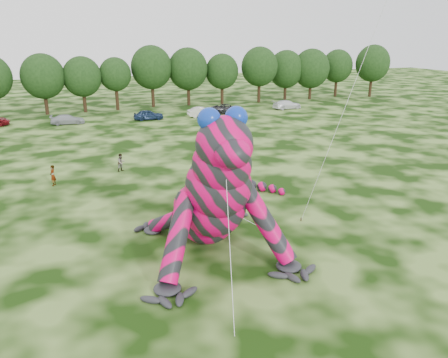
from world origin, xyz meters
TOP-DOWN VIEW (x-y plane):
  - ground at (0.00, 0.00)m, footprint 240.00×240.00m
  - inflatable_gecko at (-0.06, 5.96)m, footprint 15.25×18.03m
  - tree_7 at (-10.08, 56.80)m, footprint 6.68×6.01m
  - tree_8 at (-4.22, 56.99)m, footprint 6.14×5.53m
  - tree_9 at (1.06, 57.35)m, footprint 5.27×4.74m
  - tree_10 at (7.40, 58.58)m, footprint 7.09×6.38m
  - tree_11 at (13.79, 58.20)m, footprint 7.01×6.31m
  - tree_12 at (20.01, 57.74)m, footprint 5.99×5.39m
  - tree_13 at (27.13, 57.13)m, footprint 6.83×6.15m
  - tree_14 at (33.46, 58.72)m, footprint 6.82×6.14m
  - tree_15 at (38.47, 57.77)m, footprint 7.17×6.45m
  - tree_16 at (45.45, 59.37)m, footprint 6.26×5.63m
  - tree_17 at (51.95, 56.66)m, footprint 6.98×6.28m
  - car_3 at (-7.19, 47.30)m, footprint 4.75×2.15m
  - car_4 at (4.29, 46.65)m, footprint 4.47×1.94m
  - car_5 at (12.60, 46.25)m, footprint 4.58×1.66m
  - car_6 at (17.40, 47.81)m, footprint 5.68×3.28m
  - car_7 at (28.52, 48.44)m, footprint 5.36×2.70m
  - spectator_1 at (-2.97, 21.76)m, footprint 1.03×0.97m
  - spectator_3 at (12.32, 28.06)m, footprint 1.03×0.84m
  - spectator_0 at (-8.94, 19.58)m, footprint 0.61×0.75m

SIDE VIEW (x-z plane):
  - ground at x=0.00m, z-range 0.00..0.00m
  - car_3 at x=-7.19m, z-range 0.00..1.35m
  - car_6 at x=17.40m, z-range 0.00..1.49m
  - car_7 at x=28.52m, z-range 0.00..1.49m
  - car_4 at x=4.29m, z-range 0.00..1.50m
  - car_5 at x=12.60m, z-range 0.00..1.50m
  - spectator_3 at x=12.32m, z-range 0.00..1.64m
  - spectator_1 at x=-2.97m, z-range 0.00..1.68m
  - spectator_0 at x=-8.94m, z-range 0.00..1.79m
  - tree_9 at x=1.06m, z-range 0.00..8.68m
  - inflatable_gecko at x=-0.06m, z-range 0.00..8.91m
  - tree_8 at x=-4.22m, z-range 0.00..8.94m
  - tree_12 at x=20.01m, z-range 0.00..8.97m
  - tree_16 at x=45.45m, z-range 0.00..9.37m
  - tree_14 at x=33.46m, z-range 0.00..9.40m
  - tree_7 at x=-10.08m, z-range 0.00..9.48m
  - tree_15 at x=38.47m, z-range 0.00..9.63m
  - tree_11 at x=13.79m, z-range 0.00..10.07m
  - tree_13 at x=27.13m, z-range 0.00..10.13m
  - tree_17 at x=51.95m, z-range 0.00..10.30m
  - tree_10 at x=7.40m, z-range 0.00..10.50m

